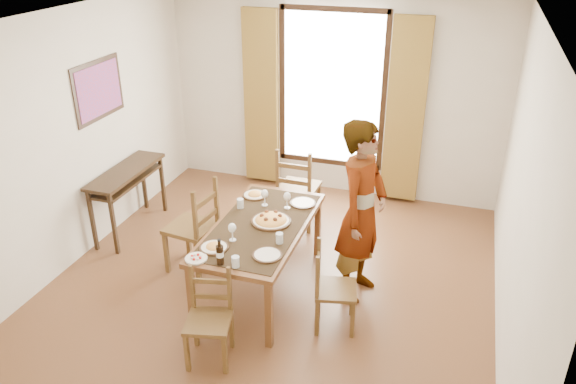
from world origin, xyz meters
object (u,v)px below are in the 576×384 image
(dining_table, at_px, (260,231))
(man, at_px, (362,212))
(pasta_platter, at_px, (271,218))
(console_table, at_px, (127,179))

(dining_table, height_order, man, man)
(dining_table, height_order, pasta_platter, pasta_platter)
(console_table, bearing_deg, dining_table, -18.74)
(pasta_platter, bearing_deg, man, 11.35)
(pasta_platter, bearing_deg, dining_table, -136.46)
(dining_table, relative_size, pasta_platter, 4.34)
(man, relative_size, pasta_platter, 4.64)
(pasta_platter, bearing_deg, console_table, 164.06)
(man, height_order, pasta_platter, man)
(console_table, xyz_separation_m, pasta_platter, (2.04, -0.58, 0.12))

